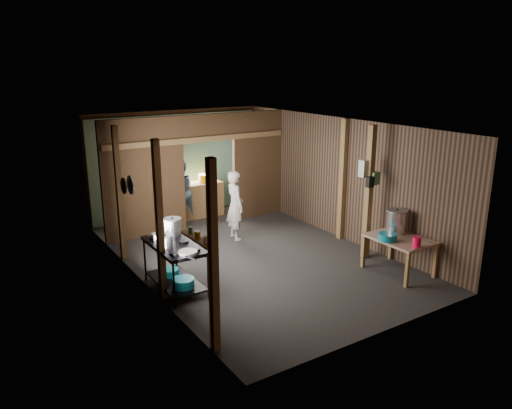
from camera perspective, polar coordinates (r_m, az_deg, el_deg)
floor at (r=9.91m, az=-0.63°, el=-5.86°), size 4.50×7.00×0.00m
ceiling at (r=9.26m, az=-0.68°, el=9.25°), size 4.50×7.00×0.00m
wall_back at (r=12.54m, az=-9.18°, el=4.79°), size 4.50×0.00×2.60m
wall_front at (r=6.92m, az=14.94°, el=-4.72°), size 4.50×0.00×2.60m
wall_left at (r=8.57m, az=-13.52°, el=-0.63°), size 0.00×7.00×2.60m
wall_right at (r=10.83m, az=9.52°, el=3.02°), size 0.00×7.00×2.60m
partition_left at (r=10.88m, az=-12.81°, el=2.90°), size 1.85×0.10×2.60m
partition_right at (r=12.14m, az=0.16°, el=4.63°), size 1.35×0.10×2.60m
partition_header at (r=11.33m, az=-5.55°, el=8.86°), size 1.30×0.10×0.60m
turquoise_panel at (r=12.49m, az=-9.06°, el=4.52°), size 4.40×0.06×2.50m
back_counter at (r=12.37m, az=-6.70°, el=0.57°), size 1.20×0.50×0.85m
wall_clock at (r=12.45m, az=-8.05°, el=7.56°), size 0.20×0.03×0.20m
post_left_a at (r=6.32m, az=-4.96°, el=-6.21°), size 0.10×0.12×2.60m
post_left_b at (r=7.87m, az=-11.09°, el=-1.95°), size 0.10×0.12×2.60m
post_left_c at (r=9.70m, az=-15.50°, el=1.15°), size 0.10×0.12×2.60m
post_right at (r=10.64m, az=9.95°, el=2.77°), size 0.10×0.12×2.60m
post_free at (r=9.65m, az=12.88°, el=1.26°), size 0.12×0.12×2.60m
cross_beam at (r=11.20m, az=-6.54°, el=7.47°), size 4.40×0.12×0.12m
pan_lid_big at (r=8.86m, az=-14.28°, el=2.21°), size 0.03×0.34×0.34m
pan_lid_small at (r=9.26m, az=-15.04°, el=2.09°), size 0.03×0.30×0.30m
wall_shelf at (r=6.72m, az=-6.75°, el=-3.99°), size 0.14×0.80×0.03m
jar_white at (r=6.49m, az=-5.80°, el=-4.09°), size 0.07×0.07×0.10m
jar_yellow at (r=6.70m, az=-6.77°, el=-3.47°), size 0.08×0.08×0.10m
jar_green at (r=6.89m, az=-7.57°, el=-2.95°), size 0.06×0.06×0.10m
bag_white at (r=9.56m, az=12.51°, el=4.10°), size 0.22×0.15×0.32m
bag_green at (r=9.59m, az=13.54°, el=2.97°), size 0.16×0.12×0.24m
bag_black at (r=9.49m, az=13.02°, el=2.56°), size 0.14×0.10×0.20m
gas_range at (r=8.44m, az=-9.32°, el=-7.10°), size 0.71×1.38×0.81m
prep_table at (r=9.38m, az=16.15°, el=-5.64°), size 0.81×1.12×0.66m
stove_pot_large at (r=8.69m, az=-9.61°, el=-2.59°), size 0.38×0.38×0.32m
stove_pot_med at (r=8.16m, az=-10.42°, el=-4.24°), size 0.31×0.31×0.22m
stove_saucepan at (r=8.55m, az=-11.53°, el=-3.63°), size 0.19×0.19×0.10m
frying_pan at (r=7.82m, az=-7.87°, el=-5.53°), size 0.44×0.58×0.07m
blue_tub_front at (r=8.25m, az=-8.39°, el=-8.93°), size 0.36×0.36×0.15m
blue_tub_back at (r=8.72m, az=-9.89°, el=-7.70°), size 0.31×0.31×0.12m
stock_pot at (r=9.48m, az=15.89°, el=-1.94°), size 0.45×0.45×0.45m
wash_basin at (r=9.07m, az=14.95°, el=-3.63°), size 0.41×0.41×0.12m
pink_bucket at (r=8.90m, az=18.06°, el=-4.11°), size 0.17×0.17×0.17m
knife at (r=8.85m, az=18.11°, el=-4.79°), size 0.30×0.04×0.01m
yellow_tub at (r=12.34m, az=-5.86°, el=3.05°), size 0.34×0.34×0.19m
red_cup at (r=12.14m, az=-7.92°, el=2.67°), size 0.13×0.13×0.15m
cook at (r=10.60m, az=-2.42°, el=-0.11°), size 0.42×0.59×1.51m
worker_back at (r=11.95m, az=-8.77°, el=1.54°), size 0.86×0.75×1.49m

